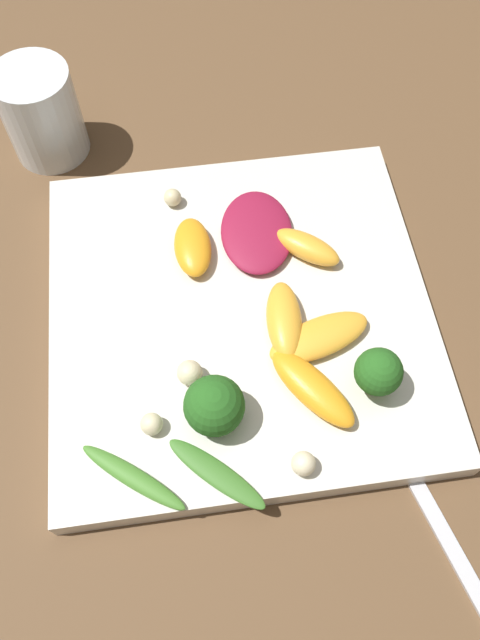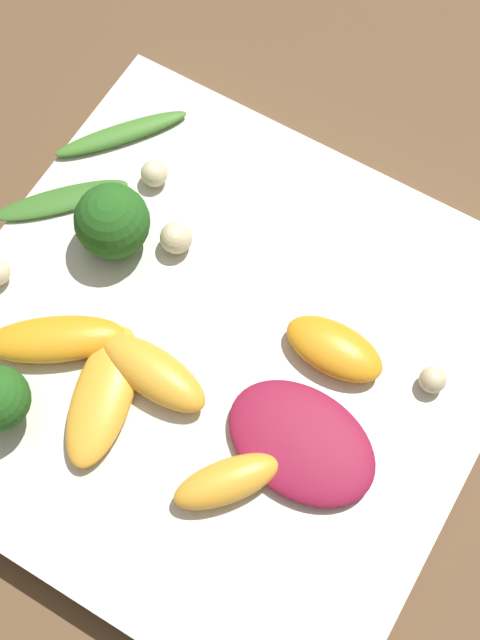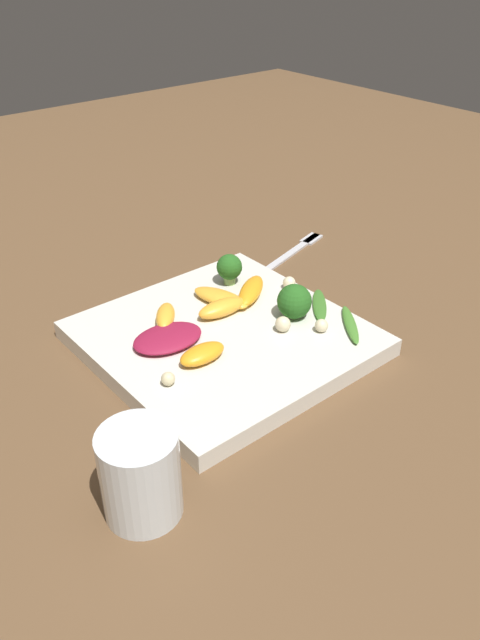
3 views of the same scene
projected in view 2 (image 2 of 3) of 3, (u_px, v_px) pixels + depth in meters
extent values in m
plane|color=brown|center=(218.00, 365.00, 0.50)|extent=(2.40, 2.40, 0.00)
cube|color=silver|center=(217.00, 359.00, 0.49)|extent=(0.29, 0.29, 0.02)
ellipsoid|color=maroon|center=(302.00, 442.00, 0.46)|extent=(0.09, 0.07, 0.01)
ellipsoid|color=orange|center=(334.00, 349.00, 0.47)|extent=(0.06, 0.03, 0.02)
ellipsoid|color=orange|center=(55.00, 339.00, 0.48)|extent=(0.08, 0.07, 0.02)
ellipsoid|color=#FCAD33|center=(103.00, 395.00, 0.47)|extent=(0.05, 0.09, 0.01)
ellipsoid|color=#FCAD33|center=(227.00, 481.00, 0.45)|extent=(0.05, 0.06, 0.02)
ellipsoid|color=#FCAD33|center=(154.00, 373.00, 0.47)|extent=(0.07, 0.03, 0.02)
cylinder|color=#84AD5B|center=(5.00, 408.00, 0.46)|extent=(0.02, 0.02, 0.02)
cylinder|color=#84AD5B|center=(116.00, 235.00, 0.50)|extent=(0.01, 0.01, 0.01)
sphere|color=#26601E|center=(112.00, 221.00, 0.49)|extent=(0.04, 0.04, 0.04)
ellipsoid|color=#47842D|center=(121.00, 134.00, 0.53)|extent=(0.06, 0.07, 0.01)
ellipsoid|color=#3D7528|center=(62.00, 200.00, 0.52)|extent=(0.07, 0.07, 0.01)
sphere|color=beige|center=(433.00, 380.00, 0.47)|extent=(0.01, 0.01, 0.01)
sphere|color=beige|center=(154.00, 173.00, 0.52)|extent=(0.02, 0.02, 0.02)
sphere|color=beige|center=(176.00, 238.00, 0.50)|extent=(0.02, 0.02, 0.02)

